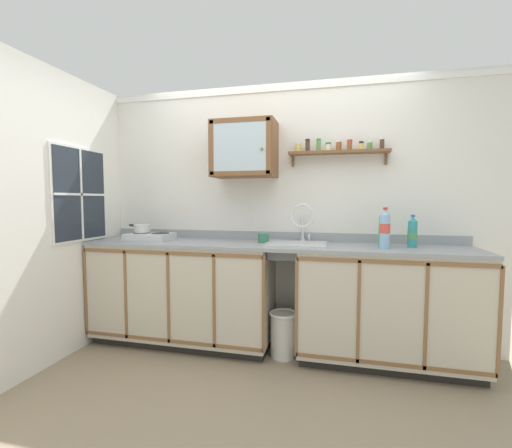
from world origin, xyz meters
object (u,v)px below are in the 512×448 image
Objects in this scene: hot_plate_stove at (150,237)px; bottle_water_blue_2 at (385,229)px; saucepan at (142,228)px; bottle_detergent_teal_0 at (412,233)px; bottle_soda_green_1 at (384,230)px; mug at (263,238)px; wall_cabinet at (244,149)px; trash_bin at (284,333)px; sink at (297,244)px.

bottle_water_blue_2 is at bearing -1.86° from hot_plate_stove.
saucepan is 1.07× the size of bottle_detergent_teal_0.
bottle_soda_green_1 is at bearing 1.25° from hot_plate_stove.
bottle_detergent_teal_0 is 2.10× the size of mug.
mug is 0.22× the size of wall_cabinet.
mug is 0.84m from trash_bin.
hot_plate_stove is 2.10m from bottle_water_blue_2.
sink reaches higher than hot_plate_stove.
hot_plate_stove is 0.13m from saucepan.
wall_cabinet is (-1.21, 0.09, 0.71)m from bottle_soda_green_1.
wall_cabinet is at bearing 153.87° from trash_bin.
saucepan is at bearing -178.85° from sink.
mug is (-1.23, -0.00, -0.07)m from bottle_detergent_teal_0.
wall_cabinet reaches higher than bottle_detergent_teal_0.
saucepan is at bearing 176.42° from trash_bin.
hot_plate_stove is at bearing -171.44° from wall_cabinet.
bottle_soda_green_1 is (-0.22, -0.01, 0.02)m from bottle_detergent_teal_0.
bottle_water_blue_2 is at bearing -2.43° from saucepan.
sink is at bearing -179.67° from bottle_detergent_teal_0.
trash_bin is (-1.03, -0.12, -0.88)m from bottle_detergent_teal_0.
bottle_water_blue_2 reaches higher than trash_bin.
bottle_soda_green_1 is 0.96× the size of bottle_water_blue_2.
mug is (-1.01, 0.01, -0.10)m from bottle_soda_green_1.
hot_plate_stove is at bearing -178.75° from bottle_soda_green_1.
sink reaches higher than bottle_soda_green_1.
sink is 0.99m from wall_cabinet.
bottle_water_blue_2 is 2.58× the size of mug.
bottle_soda_green_1 reaches higher than saucepan.
bottle_soda_green_1 is 0.80× the size of trash_bin.
mug is at bearing 172.76° from bottle_water_blue_2.
bottle_soda_green_1 reaches higher than trash_bin.
bottle_detergent_teal_0 is at bearing 0.33° from sink.
wall_cabinet reaches higher than bottle_water_blue_2.
bottle_detergent_teal_0 reaches higher than mug.
mug is at bearing -20.85° from wall_cabinet.
sink reaches higher than bottle_water_blue_2.
bottle_water_blue_2 reaches higher than hot_plate_stove.
trash_bin is at bearing -3.58° from saucepan.
bottle_soda_green_1 is (2.11, 0.05, 0.10)m from hot_plate_stove.
bottle_soda_green_1 is at bearing -4.21° from wall_cabinet.
bottle_water_blue_2 is 1.22m from trash_bin.
wall_cabinet is at bearing 170.42° from bottle_water_blue_2.
saucepan reaches higher than trash_bin.
bottle_soda_green_1 is at bearing -0.76° from sink.
hot_plate_stove is 1.44× the size of saucepan.
mug is (-1.01, 0.13, -0.11)m from bottle_water_blue_2.
mug is (-0.30, 0.00, 0.05)m from sink.
saucepan reaches higher than hot_plate_stove.
saucepan is 1.66m from trash_bin.
saucepan is 1.20m from mug.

